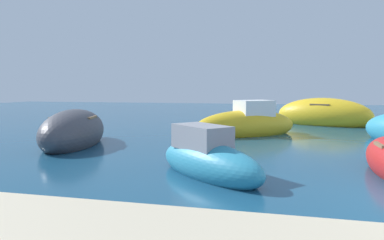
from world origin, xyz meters
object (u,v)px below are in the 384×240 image
(moored_boat_1, at_px, (247,125))
(moored_boat_4, at_px, (323,115))
(moored_boat_5, at_px, (74,132))
(moored_boat_3, at_px, (208,160))

(moored_boat_1, distance_m, moored_boat_4, 6.75)
(moored_boat_5, bearing_deg, moored_boat_3, -133.12)
(moored_boat_1, height_order, moored_boat_5, moored_boat_1)
(moored_boat_4, bearing_deg, moored_boat_5, 66.62)
(moored_boat_5, bearing_deg, moored_boat_4, -58.64)
(moored_boat_3, bearing_deg, moored_boat_4, 113.81)
(moored_boat_3, xyz_separation_m, moored_boat_4, (4.28, 13.03, 0.17))
(moored_boat_3, bearing_deg, moored_boat_5, -168.37)
(moored_boat_3, distance_m, moored_boat_5, 6.62)
(moored_boat_1, distance_m, moored_boat_3, 7.54)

